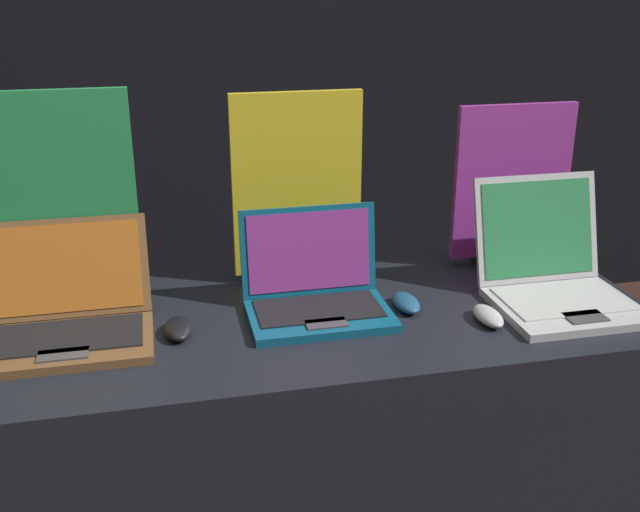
{
  "coord_description": "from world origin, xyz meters",
  "views": [
    {
      "loc": [
        -0.35,
        -1.27,
        1.68
      ],
      "look_at": [
        0.01,
        0.33,
        1.05
      ],
      "focal_mm": 42.0,
      "sensor_mm": 36.0,
      "label": 1
    }
  ],
  "objects": [
    {
      "name": "promo_stand_middle",
      "position": [
        -0.0,
        0.57,
        1.14
      ],
      "size": [
        0.34,
        0.07,
        0.5
      ],
      "color": "black",
      "rests_on": "display_counter"
    },
    {
      "name": "mouse_middle",
      "position": [
        0.22,
        0.31,
        0.92
      ],
      "size": [
        0.06,
        0.12,
        0.03
      ],
      "color": "navy",
      "rests_on": "display_counter"
    },
    {
      "name": "promo_stand_front",
      "position": [
        -0.57,
        0.52,
        1.15
      ],
      "size": [
        0.34,
        0.07,
        0.53
      ],
      "color": "black",
      "rests_on": "display_counter"
    },
    {
      "name": "mouse_back",
      "position": [
        0.38,
        0.2,
        0.92
      ],
      "size": [
        0.06,
        0.12,
        0.03
      ],
      "color": "#B2B2B7",
      "rests_on": "display_counter"
    },
    {
      "name": "mouse_front",
      "position": [
        -0.33,
        0.29,
        0.92
      ],
      "size": [
        0.06,
        0.11,
        0.03
      ],
      "color": "black",
      "rests_on": "display_counter"
    },
    {
      "name": "display_counter",
      "position": [
        0.0,
        0.33,
        0.45
      ],
      "size": [
        1.62,
        0.66,
        0.9
      ],
      "color": "black",
      "rests_on": "ground_plane"
    },
    {
      "name": "wall_back",
      "position": [
        0.0,
        2.22,
        1.4
      ],
      "size": [
        8.0,
        0.05,
        2.8
      ],
      "color": "black",
      "rests_on": "ground_plane"
    },
    {
      "name": "promo_stand_back",
      "position": [
        0.6,
        0.55,
        1.11
      ],
      "size": [
        0.33,
        0.07,
        0.45
      ],
      "color": "black",
      "rests_on": "display_counter"
    },
    {
      "name": "laptop_middle",
      "position": [
        -0.0,
        0.35,
        0.96
      ],
      "size": [
        0.34,
        0.26,
        0.24
      ],
      "color": "#0F5170",
      "rests_on": "display_counter"
    },
    {
      "name": "laptop_front",
      "position": [
        -0.57,
        0.34,
        0.96
      ],
      "size": [
        0.37,
        0.33,
        0.24
      ],
      "color": "brown",
      "rests_on": "display_counter"
    },
    {
      "name": "laptop_back",
      "position": [
        0.6,
        0.29,
        0.97
      ],
      "size": [
        0.33,
        0.37,
        0.29
      ],
      "color": "#B7B7BC",
      "rests_on": "display_counter"
    }
  ]
}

